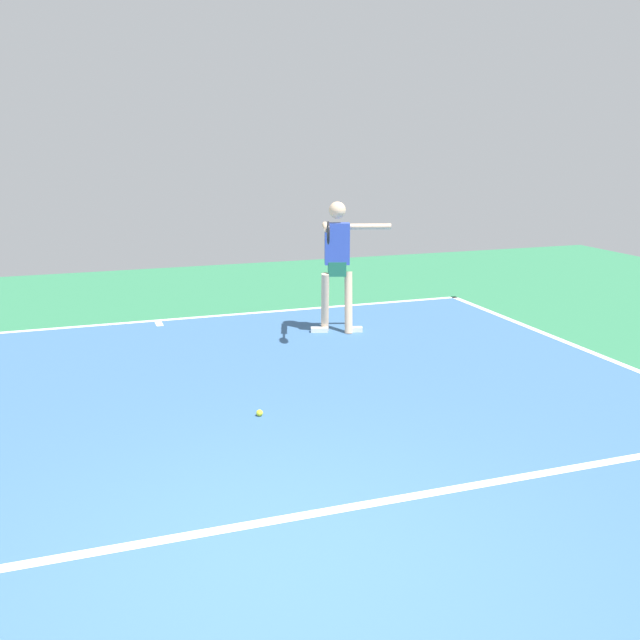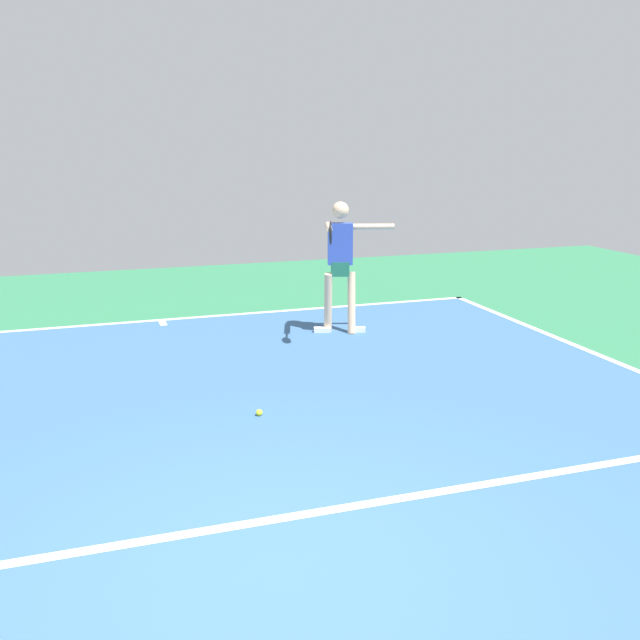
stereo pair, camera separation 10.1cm
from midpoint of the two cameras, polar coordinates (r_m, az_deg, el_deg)
The scene contains 7 objects.
ground_plane at distance 4.78m, azimuth -2.90°, elevation -19.23°, with size 22.96×22.96×0.00m, color #2D754C.
court_surface at distance 4.78m, azimuth -2.90°, elevation -19.21°, with size 10.26×13.71×0.00m, color #38608E.
court_line_baseline_near at distance 11.03m, azimuth -12.35°, elevation 0.01°, with size 10.26×0.10×0.01m, color white.
court_line_service at distance 5.25m, azimuth -4.63°, elevation -15.90°, with size 7.70×0.10×0.01m, color white.
court_line_centre_mark at distance 10.84m, azimuth -12.24°, elevation -0.23°, with size 0.10×0.30×0.01m, color white.
tennis_player at distance 9.85m, azimuth 1.97°, elevation 5.05°, with size 1.21×1.17×1.85m.
tennis_ball_centre_court at distance 7.08m, azimuth -4.49°, elevation -7.42°, with size 0.07×0.07×0.07m, color yellow.
Camera 2 is at (0.99, 3.88, 2.63)m, focal length 39.86 mm.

